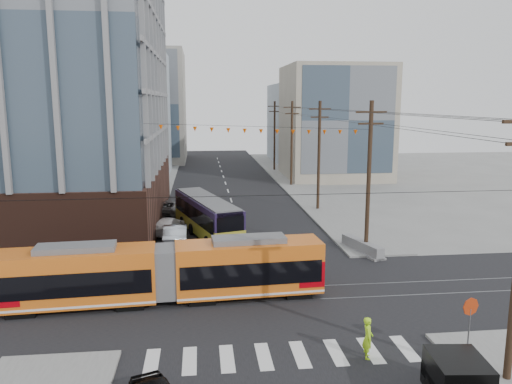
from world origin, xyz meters
TOP-DOWN VIEW (x-y plane):
  - ground at (0.00, 0.00)m, footprint 160.00×160.00m
  - bg_bldg_nw_near at (-17.00, 52.00)m, footprint 18.00×16.00m
  - bg_bldg_ne_near at (16.00, 48.00)m, footprint 14.00×14.00m
  - bg_bldg_nw_far at (-14.00, 72.00)m, footprint 16.00×18.00m
  - bg_bldg_ne_far at (18.00, 68.00)m, footprint 16.00×16.00m
  - utility_pole_far at (8.50, 56.00)m, footprint 0.30×0.30m
  - streetcar at (-5.38, 3.63)m, footprint 17.53×3.55m
  - city_bus at (-2.92, 17.62)m, footprint 5.61×11.46m
  - parked_car_silver at (-5.36, 14.83)m, footprint 1.78×5.01m
  - parked_car_white at (-6.09, 18.36)m, footprint 3.03×4.98m
  - parked_car_grey at (-6.01, 25.71)m, footprint 4.00×5.76m
  - pedestrian at (3.63, -3.58)m, footprint 0.58×0.76m
  - stop_sign at (7.81, -4.25)m, footprint 0.96×0.96m
  - jersey_barrier at (8.30, 11.25)m, footprint 2.22×4.54m

SIDE VIEW (x-z plane):
  - ground at x=0.00m, z-range 0.00..0.00m
  - jersey_barrier at x=8.30m, z-range 0.00..0.89m
  - parked_car_white at x=-6.09m, z-range 0.00..1.35m
  - parked_car_grey at x=-6.01m, z-range 0.00..1.46m
  - parked_car_silver at x=-5.36m, z-range 0.00..1.65m
  - pedestrian at x=3.63m, z-range 0.00..1.85m
  - stop_sign at x=7.81m, z-range 0.00..2.63m
  - city_bus at x=-2.92m, z-range 0.00..3.19m
  - streetcar at x=-5.38m, z-range 0.00..3.36m
  - utility_pole_far at x=8.50m, z-range 0.00..11.00m
  - bg_bldg_ne_far at x=18.00m, z-range 0.00..14.00m
  - bg_bldg_ne_near at x=16.00m, z-range 0.00..16.00m
  - bg_bldg_nw_near at x=-17.00m, z-range 0.00..18.00m
  - bg_bldg_nw_far at x=-14.00m, z-range 0.00..20.00m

